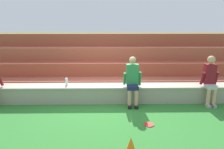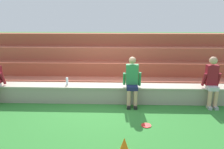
# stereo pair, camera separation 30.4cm
# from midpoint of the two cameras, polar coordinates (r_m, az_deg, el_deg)

# --- Properties ---
(ground_plane) EXTENTS (80.00, 80.00, 0.00)m
(ground_plane) POSITION_cam_midpoint_polar(r_m,az_deg,el_deg) (6.37, -1.47, -8.20)
(ground_plane) COLOR #2D752D
(stone_seating_wall) EXTENTS (8.66, 0.55, 0.53)m
(stone_seating_wall) POSITION_cam_midpoint_polar(r_m,az_deg,el_deg) (6.51, -1.36, -5.05)
(stone_seating_wall) COLOR gray
(stone_seating_wall) RESTS_ON ground
(brick_bleachers) EXTENTS (10.93, 2.38, 1.95)m
(brick_bleachers) POSITION_cam_midpoint_polar(r_m,az_deg,el_deg) (8.36, -0.57, 2.63)
(brick_bleachers) COLOR #AD5642
(brick_bleachers) RESTS_ON ground
(person_left_of_center) EXTENTS (0.54, 0.55, 1.46)m
(person_left_of_center) POSITION_cam_midpoint_polar(r_m,az_deg,el_deg) (6.11, 6.97, -1.55)
(person_left_of_center) COLOR tan
(person_left_of_center) RESTS_ON ground
(person_center) EXTENTS (0.50, 0.53, 1.47)m
(person_center) POSITION_cam_midpoint_polar(r_m,az_deg,el_deg) (6.74, 26.98, -1.40)
(person_center) COLOR tan
(person_center) RESTS_ON ground
(water_bottle_center_gap) EXTENTS (0.08, 0.08, 0.23)m
(water_bottle_center_gap) POSITION_cam_midpoint_polar(r_m,az_deg,el_deg) (6.60, -10.95, -1.78)
(water_bottle_center_gap) COLOR silver
(water_bottle_center_gap) RESTS_ON stone_seating_wall
(frisbee) EXTENTS (0.24, 0.24, 0.02)m
(frisbee) POSITION_cam_midpoint_polar(r_m,az_deg,el_deg) (5.26, 11.06, -13.60)
(frisbee) COLOR red
(frisbee) RESTS_ON ground
(sports_cone) EXTENTS (0.20, 0.20, 0.31)m
(sports_cone) POSITION_cam_midpoint_polar(r_m,az_deg,el_deg) (4.22, 5.57, -18.74)
(sports_cone) COLOR orange
(sports_cone) RESTS_ON ground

